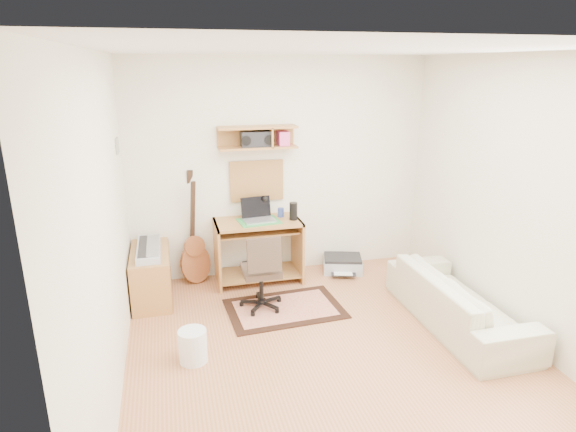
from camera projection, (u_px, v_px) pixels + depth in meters
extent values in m
cube|color=#BD7A4F|center=(333.00, 355.00, 4.41)|extent=(3.60, 4.00, 0.01)
cube|color=white|center=(342.00, 49.00, 3.63)|extent=(3.60, 4.00, 0.01)
cube|color=#EEE7CF|center=(281.00, 168.00, 5.88)|extent=(3.60, 0.01, 2.60)
cube|color=#EEE7CF|center=(105.00, 234.00, 3.60)|extent=(0.01, 4.00, 2.60)
cube|color=#EEE7CF|center=(525.00, 202.00, 4.44)|extent=(0.01, 4.00, 2.60)
cube|color=#B97E41|center=(258.00, 137.00, 5.57)|extent=(0.90, 0.25, 0.26)
cube|color=tan|center=(257.00, 181.00, 5.82)|extent=(0.64, 0.03, 0.49)
cube|color=#4C8CBF|center=(117.00, 146.00, 4.87)|extent=(0.02, 0.20, 0.15)
cylinder|color=black|center=(293.00, 211.00, 5.72)|extent=(0.09, 0.09, 0.21)
cylinder|color=#2F428F|center=(281.00, 212.00, 5.85)|extent=(0.07, 0.07, 0.11)
cube|color=black|center=(256.00, 139.00, 5.56)|extent=(0.35, 0.16, 0.18)
cube|color=beige|center=(285.00, 308.00, 5.22)|extent=(1.25, 0.87, 0.02)
cube|color=#B97E41|center=(151.00, 275.00, 5.39)|extent=(0.40, 0.90, 0.55)
cube|color=#B2B5BA|center=(149.00, 249.00, 5.30)|extent=(0.24, 0.78, 0.07)
cylinder|color=white|center=(193.00, 346.00, 4.27)|extent=(0.33, 0.33, 0.30)
cube|color=#A5A8AA|center=(342.00, 264.00, 6.17)|extent=(0.56, 0.49, 0.18)
imported|color=beige|center=(459.00, 292.00, 4.82)|extent=(0.52, 1.79, 0.70)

